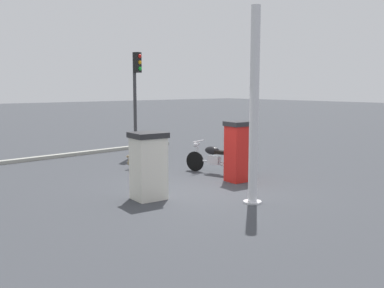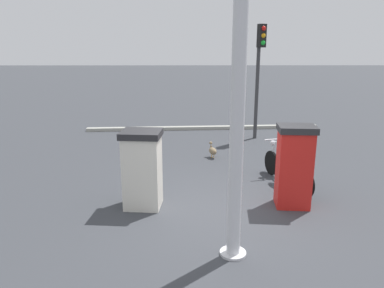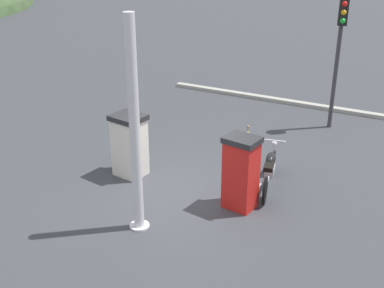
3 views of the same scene
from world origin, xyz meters
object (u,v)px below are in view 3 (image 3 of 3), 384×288
Objects in this scene: fuel_pump_near at (241,172)px; fuel_pump_far at (130,145)px; wandering_duck at (247,135)px; canopy_support_pole at (135,133)px; roadside_traffic_light at (340,42)px; motorcycle_near_pump at (270,168)px.

fuel_pump_near reaches higher than fuel_pump_far.
wandering_duck is (3.21, -1.57, -0.56)m from fuel_pump_far.
canopy_support_pole is (-1.74, 1.36, 1.21)m from fuel_pump_near.
fuel_pump_far reaches higher than wandering_duck.
fuel_pump_near is 2.92m from fuel_pump_far.
roadside_traffic_light is at bearing -2.98° from fuel_pump_near.
wandering_duck is at bearing 36.49° from motorcycle_near_pump.
fuel_pump_near is at bearing -90.00° from fuel_pump_far.
motorcycle_near_pump is 4.49× the size of wandering_duck.
roadside_traffic_light is at bearing -30.42° from fuel_pump_far.
roadside_traffic_light reaches higher than motorcycle_near_pump.
fuel_pump_far is 2.64m from canopy_support_pole.
canopy_support_pole is at bearing -138.18° from fuel_pump_far.
canopy_support_pole reaches higher than motorcycle_near_pump.
wandering_duck is 5.27m from canopy_support_pole.
canopy_support_pole reaches higher than roadside_traffic_light.
motorcycle_near_pump is 3.62m from canopy_support_pole.
roadside_traffic_light is (2.23, -1.63, 2.35)m from wandering_duck.
motorcycle_near_pump is (1.15, -0.18, -0.35)m from fuel_pump_near.
fuel_pump_near reaches higher than motorcycle_near_pump.
canopy_support_pole is (-2.88, 1.54, 1.55)m from motorcycle_near_pump.
fuel_pump_near is 3.67× the size of wandering_duck.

